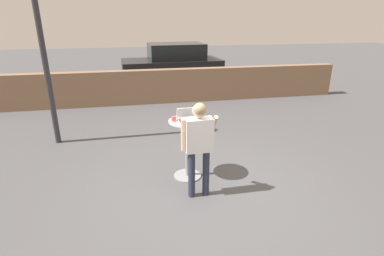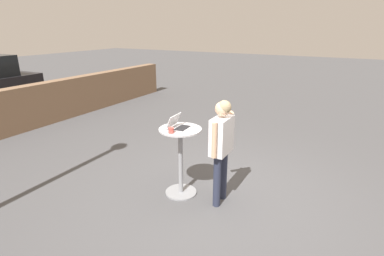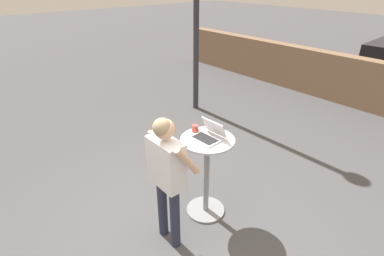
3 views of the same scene
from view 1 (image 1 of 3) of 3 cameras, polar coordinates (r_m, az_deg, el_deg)
The scene contains 7 objects.
ground_plane at distance 5.10m, azimuth 2.49°, elevation -12.24°, with size 50.00×50.00×0.00m, color #4C4C4F.
pavement_kerb at distance 10.13m, azimuth -5.16°, elevation 7.97°, with size 12.12×0.35×1.11m.
cafe_table at distance 5.28m, azimuth -0.91°, elevation -3.09°, with size 0.64×0.64×1.08m.
laptop at distance 5.11m, azimuth -1.01°, elevation 1.98°, with size 0.34×0.31×0.21m.
coffee_mug at distance 5.08m, azimuth -3.52°, elevation 1.75°, with size 0.11×0.08×0.08m.
standing_person at distance 4.57m, azimuth 1.34°, elevation -2.16°, with size 0.56×0.35×1.58m.
parked_car_near_street at distance 13.07m, azimuth -3.65°, elevation 12.18°, with size 4.23×2.14×1.67m.
Camera 1 is at (-1.05, -4.15, 2.77)m, focal length 28.00 mm.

